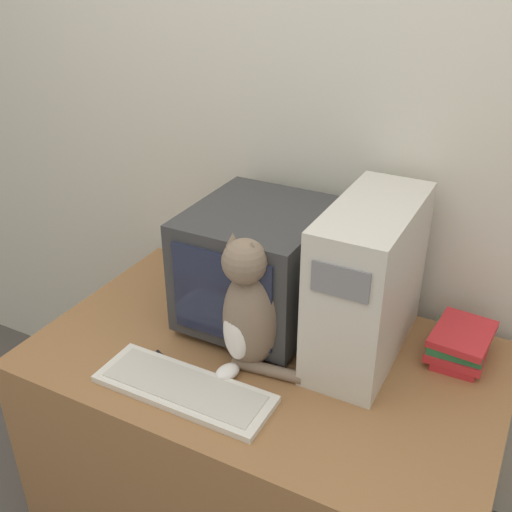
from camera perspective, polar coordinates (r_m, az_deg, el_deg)
wall_back at (r=1.88m, az=7.46°, el=11.01°), size 7.00×0.05×2.50m
desk at (r=1.99m, az=0.74°, el=-17.85°), size 1.32×0.80×0.74m
crt_monitor at (r=1.79m, az=0.19°, el=-0.87°), size 0.38×0.43×0.37m
computer_tower at (r=1.66m, az=10.60°, el=-2.42°), size 0.21×0.47×0.45m
keyboard at (r=1.62m, az=-6.87°, el=-12.41°), size 0.49×0.17×0.02m
cat at (r=1.61m, az=-0.51°, el=-5.24°), size 0.26×0.24×0.40m
book_stack at (r=1.79m, az=18.80°, el=-7.93°), size 0.17×0.21×0.09m
pen at (r=1.71m, az=-8.24°, el=-10.14°), size 0.13×0.07×0.01m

